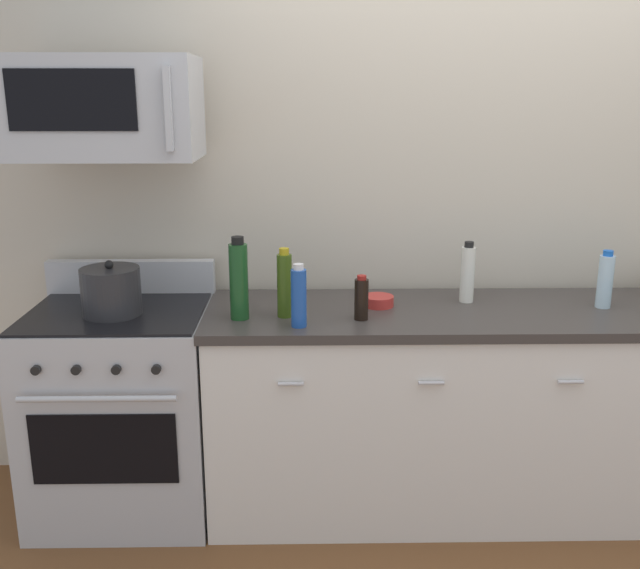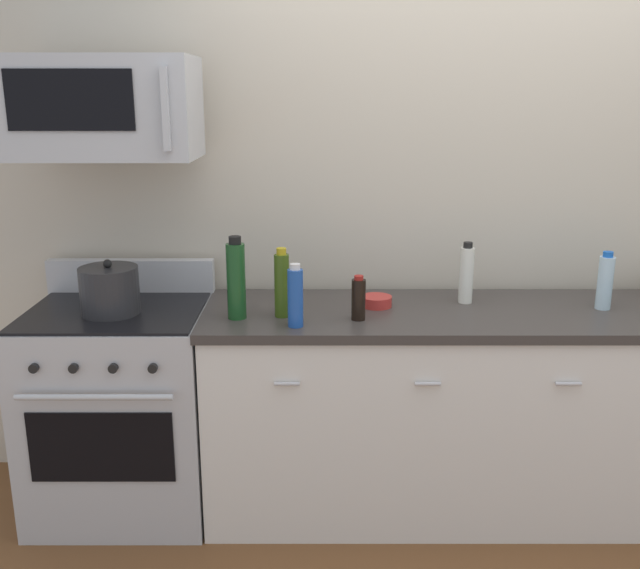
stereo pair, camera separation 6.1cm
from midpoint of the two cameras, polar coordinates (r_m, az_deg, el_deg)
The scene contains 13 objects.
ground_plane at distance 3.47m, azimuth 11.58°, elevation -16.60°, with size 6.54×6.54×0.00m, color brown.
back_wall at distance 3.39m, azimuth 11.32°, elevation 7.09°, with size 5.45×0.10×2.70m, color beige.
counter_unit at distance 3.25m, azimuth 12.02°, elevation -9.70°, with size 2.36×0.66×0.92m.
range_oven at distance 3.28m, azimuth -15.95°, elevation -9.57°, with size 0.76×0.69×1.07m.
microwave at distance 3.04m, azimuth -17.53°, elevation 13.36°, with size 0.74×0.44×0.40m.
bottle_soy_sauce_dark at distance 2.86m, azimuth 2.73°, elevation -1.14°, with size 0.06×0.06×0.18m.
bottle_water_clear at distance 3.24m, azimuth 21.40°, elevation 0.30°, with size 0.06×0.06×0.25m.
bottle_wine_green at distance 2.87m, azimuth -7.13°, elevation 0.35°, with size 0.08×0.08×0.34m.
bottle_vinegar_white at distance 3.15m, azimuth 11.20°, elevation 0.88°, with size 0.06×0.06×0.27m.
bottle_soda_blue at distance 2.77m, azimuth -2.34°, elevation -1.02°, with size 0.06×0.06×0.25m.
bottle_olive_oil at distance 2.89m, azimuth -3.47°, elevation -0.00°, with size 0.06×0.06×0.29m.
bowl_red_small at distance 3.06m, azimuth 4.13°, elevation -1.29°, with size 0.13×0.13×0.04m.
stockpot at distance 3.05m, azimuth -16.95°, elevation -0.53°, with size 0.24×0.24×0.23m.
Camera 1 is at (-0.75, -2.87, 1.82)m, focal length 39.93 mm.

